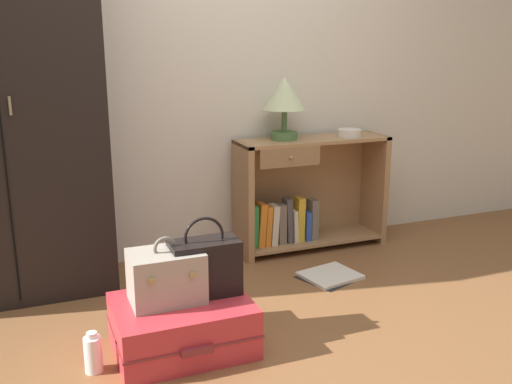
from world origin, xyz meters
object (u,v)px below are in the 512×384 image
(train_case, at_px, (166,276))
(handbag, at_px, (205,266))
(bookshelf, at_px, (304,196))
(bowl, at_px, (350,133))
(table_lamp, at_px, (285,97))
(open_book_on_floor, at_px, (330,276))
(bottle, at_px, (93,354))
(suitcase_large, at_px, (182,325))
(wardrobe, at_px, (0,101))

(train_case, xyz_separation_m, handbag, (0.18, 0.00, 0.02))
(bookshelf, bearing_deg, bowl, -10.17)
(train_case, bearing_deg, table_lamp, 43.95)
(train_case, xyz_separation_m, open_book_on_floor, (1.08, 0.44, -0.34))
(bottle, bearing_deg, bowl, 28.90)
(bookshelf, height_order, open_book_on_floor, bookshelf)
(table_lamp, xyz_separation_m, open_book_on_floor, (0.06, -0.54, -1.01))
(bookshelf, distance_m, open_book_on_floor, 0.64)
(bowl, xyz_separation_m, open_book_on_floor, (-0.38, -0.48, -0.76))
(bookshelf, height_order, suitcase_large, bookshelf)
(train_case, relative_size, handbag, 0.87)
(bookshelf, bearing_deg, open_book_on_floor, -98.81)
(handbag, relative_size, open_book_on_floor, 0.90)
(bookshelf, distance_m, bowl, 0.51)
(table_lamp, xyz_separation_m, train_case, (-1.02, -0.98, -0.66))
(suitcase_large, distance_m, handbag, 0.28)
(bowl, xyz_separation_m, handbag, (-1.28, -0.91, -0.40))
(bowl, xyz_separation_m, suitcase_large, (-1.41, -0.96, -0.65))
(bowl, distance_m, train_case, 1.78)
(handbag, height_order, bottle, handbag)
(bowl, distance_m, open_book_on_floor, 0.98)
(bookshelf, height_order, bowl, bowl)
(wardrobe, xyz_separation_m, bowl, (2.09, 0.02, -0.29))
(train_case, bearing_deg, bookshelf, 39.84)
(wardrobe, bearing_deg, train_case, -54.83)
(suitcase_large, distance_m, train_case, 0.24)
(wardrobe, relative_size, bowl, 13.67)
(open_book_on_floor, bearing_deg, wardrobe, 165.05)
(bowl, xyz_separation_m, bottle, (-1.81, -1.00, -0.69))
(train_case, bearing_deg, open_book_on_floor, 21.97)
(table_lamp, bearing_deg, bookshelf, -3.57)
(handbag, distance_m, bottle, 0.60)
(table_lamp, height_order, bottle, table_lamp)
(handbag, bearing_deg, bottle, -170.78)
(bookshelf, bearing_deg, suitcase_large, -137.65)
(bowl, relative_size, train_case, 0.48)
(table_lamp, xyz_separation_m, bottle, (-1.36, -1.06, -0.93))
(train_case, xyz_separation_m, bottle, (-0.34, -0.08, -0.27))
(bowl, relative_size, open_book_on_floor, 0.38)
(bookshelf, xyz_separation_m, open_book_on_floor, (-0.08, -0.53, -0.35))
(wardrobe, xyz_separation_m, bookshelf, (1.79, 0.08, -0.70))
(bookshelf, distance_m, table_lamp, 0.67)
(bottle, bearing_deg, open_book_on_floor, 19.94)
(wardrobe, distance_m, bookshelf, 1.93)
(bowl, bearing_deg, table_lamp, 171.98)
(table_lamp, relative_size, bottle, 2.18)
(suitcase_large, bearing_deg, train_case, 145.18)
(bookshelf, relative_size, train_case, 3.15)
(bowl, height_order, handbag, bowl)
(handbag, bearing_deg, suitcase_large, -160.82)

